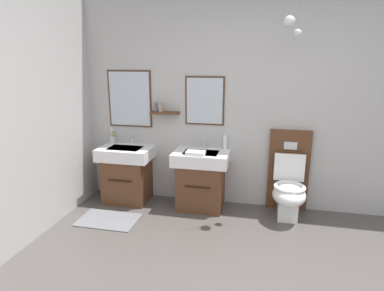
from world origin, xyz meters
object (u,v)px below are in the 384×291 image
object	(u,v)px
vanity_sink_left	(127,172)
toothbrush_cup	(113,139)
toilet	(288,185)
folded_hand_towel	(196,153)
soap_dispenser	(225,142)
vanity_sink_right	(201,178)

from	to	relation	value
vanity_sink_left	toothbrush_cup	world-z (taller)	toothbrush_cup
toilet	folded_hand_towel	xyz separation A→B (m)	(-1.08, -0.15, 0.37)
toilet	folded_hand_towel	bearing A→B (deg)	-172.11
folded_hand_towel	soap_dispenser	bearing A→B (deg)	46.46
vanity_sink_left	toilet	size ratio (longest dim) A/B	0.72
vanity_sink_right	toothbrush_cup	xyz separation A→B (m)	(-1.23, 0.17, 0.40)
vanity_sink_right	soap_dispenser	xyz separation A→B (m)	(0.27, 0.18, 0.43)
vanity_sink_left	toilet	distance (m)	2.02
vanity_sink_left	folded_hand_towel	xyz separation A→B (m)	(0.94, -0.15, 0.36)
folded_hand_towel	toothbrush_cup	bearing A→B (deg)	165.38
toothbrush_cup	soap_dispenser	world-z (taller)	soap_dispenser
toilet	toothbrush_cup	distance (m)	2.32
soap_dispenser	toothbrush_cup	bearing A→B (deg)	-179.63
toothbrush_cup	folded_hand_towel	bearing A→B (deg)	-14.62
toilet	soap_dispenser	distance (m)	0.91
toilet	soap_dispenser	bearing A→B (deg)	167.62
toothbrush_cup	soap_dispenser	xyz separation A→B (m)	(1.50, 0.01, 0.03)
vanity_sink_left	folded_hand_towel	size ratio (longest dim) A/B	3.28
toilet	folded_hand_towel	distance (m)	1.15
soap_dispenser	folded_hand_towel	distance (m)	0.45
toilet	toothbrush_cup	bearing A→B (deg)	175.95
toothbrush_cup	folded_hand_towel	world-z (taller)	toothbrush_cup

